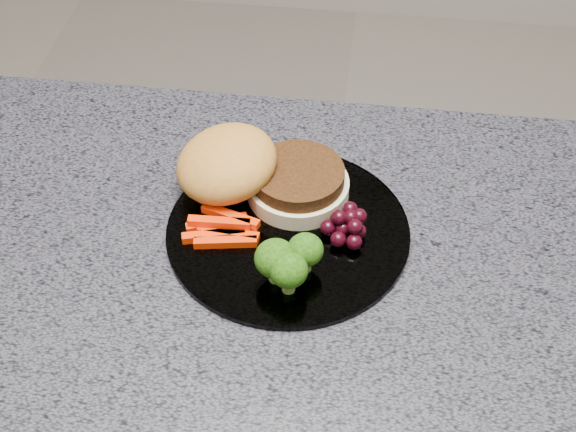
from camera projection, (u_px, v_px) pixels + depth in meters
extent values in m
cube|color=#484851|center=(277.00, 292.00, 0.83)|extent=(1.20, 0.60, 0.04)
cylinder|color=white|center=(288.00, 231.00, 0.86)|extent=(0.26, 0.26, 0.01)
cylinder|color=beige|center=(298.00, 188.00, 0.88)|extent=(0.14, 0.14, 0.02)
cylinder|color=#3F200C|center=(298.00, 175.00, 0.87)|extent=(0.13, 0.13, 0.02)
ellipsoid|color=#A8762A|center=(227.00, 169.00, 0.87)|extent=(0.14, 0.14, 0.06)
cube|color=#F63004|center=(227.00, 224.00, 0.85)|extent=(0.07, 0.02, 0.01)
cube|color=#F63004|center=(228.00, 233.00, 0.84)|extent=(0.07, 0.01, 0.01)
cube|color=#F63004|center=(214.00, 235.00, 0.84)|extent=(0.07, 0.03, 0.01)
cube|color=#F63004|center=(231.00, 216.00, 0.85)|extent=(0.07, 0.03, 0.01)
cube|color=#F63004|center=(219.00, 223.00, 0.84)|extent=(0.07, 0.01, 0.01)
cube|color=#F63004|center=(225.00, 242.00, 0.83)|extent=(0.07, 0.02, 0.01)
cube|color=#F63004|center=(217.00, 223.00, 0.85)|extent=(0.06, 0.03, 0.01)
cylinder|color=olive|center=(276.00, 273.00, 0.80)|extent=(0.01, 0.01, 0.02)
ellipsoid|color=#173E08|center=(276.00, 258.00, 0.78)|extent=(0.04, 0.04, 0.04)
cylinder|color=olive|center=(305.00, 263.00, 0.81)|extent=(0.01, 0.01, 0.02)
ellipsoid|color=#173E08|center=(305.00, 250.00, 0.79)|extent=(0.04, 0.04, 0.03)
cylinder|color=olive|center=(289.00, 284.00, 0.79)|extent=(0.01, 0.01, 0.02)
ellipsoid|color=#173E08|center=(289.00, 270.00, 0.77)|extent=(0.04, 0.04, 0.03)
sphere|color=black|center=(343.00, 228.00, 0.84)|extent=(0.02, 0.02, 0.02)
sphere|color=black|center=(359.00, 231.00, 0.84)|extent=(0.02, 0.02, 0.02)
sphere|color=black|center=(357.00, 220.00, 0.85)|extent=(0.02, 0.02, 0.02)
sphere|color=black|center=(338.00, 217.00, 0.85)|extent=(0.02, 0.02, 0.02)
sphere|color=black|center=(328.00, 228.00, 0.84)|extent=(0.02, 0.02, 0.02)
sphere|color=black|center=(338.00, 239.00, 0.83)|extent=(0.02, 0.02, 0.02)
sphere|color=black|center=(354.00, 242.00, 0.83)|extent=(0.02, 0.02, 0.02)
sphere|color=black|center=(351.00, 217.00, 0.84)|extent=(0.02, 0.02, 0.02)
sphere|color=black|center=(339.00, 217.00, 0.84)|extent=(0.02, 0.02, 0.02)
sphere|color=black|center=(355.00, 227.00, 0.83)|extent=(0.02, 0.02, 0.02)
sphere|color=black|center=(350.00, 209.00, 0.84)|extent=(0.02, 0.02, 0.02)
sphere|color=black|center=(359.00, 216.00, 0.84)|extent=(0.02, 0.02, 0.02)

